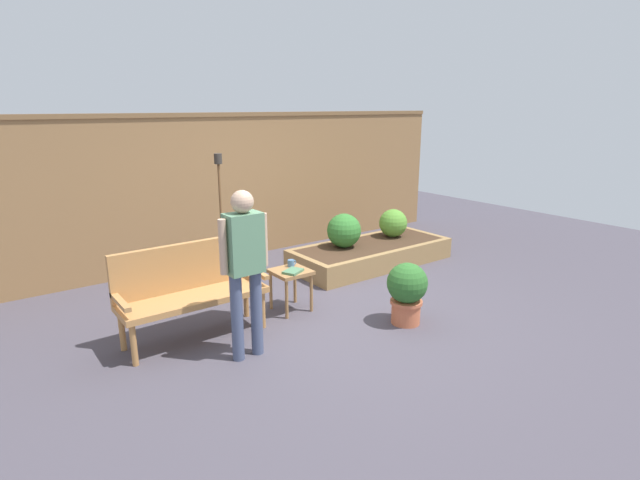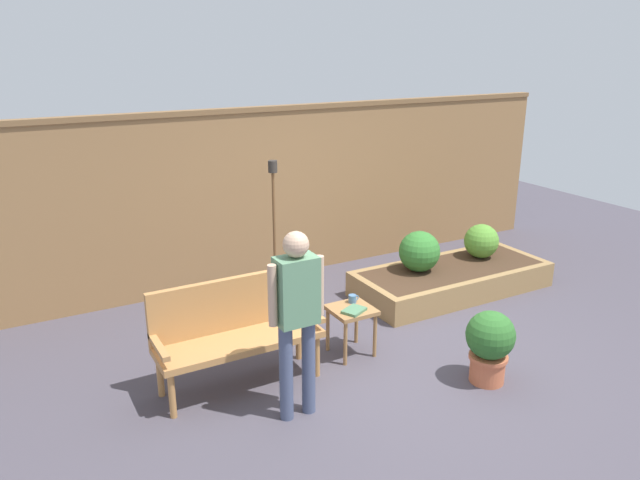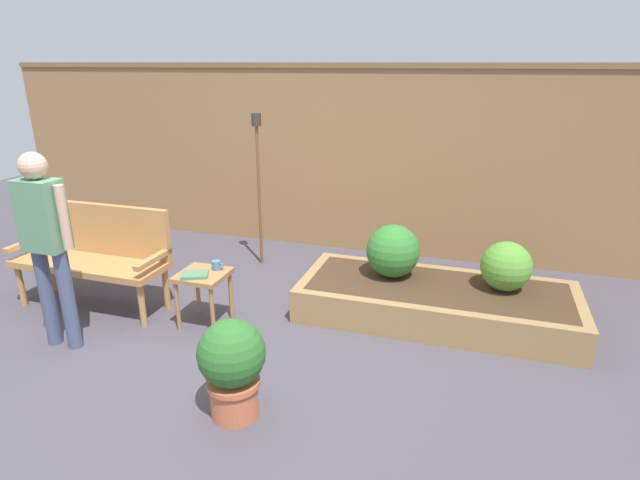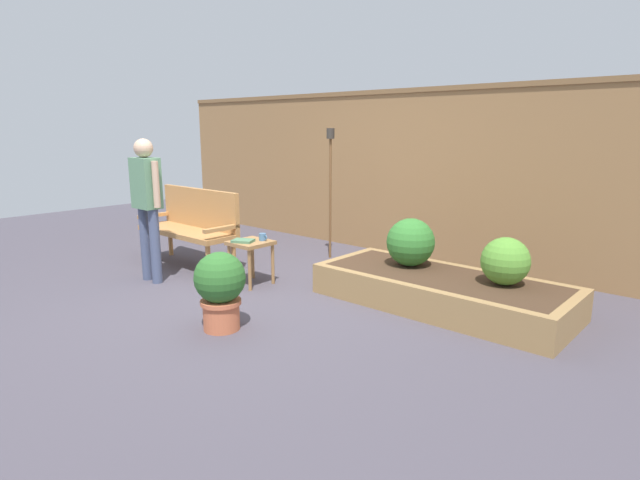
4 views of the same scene
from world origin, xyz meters
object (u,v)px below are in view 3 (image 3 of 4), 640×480
Objects in this scene: garden_bench at (95,249)px; tiki_torch at (258,163)px; book_on_table at (195,275)px; shrub_far_corner at (506,266)px; potted_boxwood at (232,364)px; shrub_near_bench at (393,251)px; person_by_bench at (46,235)px; side_table at (203,282)px; cup_on_table at (217,265)px.

tiki_torch reaches higher than garden_bench.
shrub_far_corner is (2.47, 0.93, 0.02)m from book_on_table.
garden_bench reaches higher than potted_boxwood.
garden_bench is at bearing -163.51° from shrub_near_bench.
garden_bench is 0.86m from person_by_bench.
potted_boxwood is 2.75m from tiki_torch.
side_table is 1.12× the size of shrub_far_corner.
shrub_near_bench reaches higher than potted_boxwood.
shrub_far_corner is at bearing 17.41° from cup_on_table.
book_on_table is 0.13× the size of tiki_torch.
book_on_table is (-0.02, -0.08, 0.10)m from side_table.
side_table is at bearing -126.72° from cup_on_table.
cup_on_table is at bearing 37.51° from person_by_bench.
tiki_torch is (-0.09, 1.54, 0.65)m from book_on_table.
side_table is at bearing 127.71° from potted_boxwood.
cup_on_table is 0.07× the size of tiki_torch.
person_by_bench is at bearing -110.58° from tiki_torch.
potted_boxwood reaches higher than side_table.
shrub_far_corner is at bearing 24.12° from person_by_bench.
tiki_torch reaches higher than shrub_far_corner.
side_table is 0.13m from book_on_table.
tiki_torch is at bearing 53.39° from garden_bench.
person_by_bench is (-1.70, 0.37, 0.56)m from potted_boxwood.
shrub_near_bench is (1.47, 0.85, 0.15)m from side_table.
tiki_torch is (-0.20, 1.35, 0.63)m from cup_on_table.
book_on_table is at bearing -86.48° from tiki_torch.
shrub_near_bench reaches higher than side_table.
cup_on_table is at bearing 36.17° from book_on_table.
garden_bench is at bearing -126.61° from tiki_torch.
cup_on_table is 1.32m from person_by_bench.
person_by_bench is at bearing -172.58° from book_on_table.
cup_on_table is 0.07× the size of person_by_bench.
cup_on_table is at bearing -162.59° from shrub_far_corner.
side_table is 1.25m from person_by_bench.
shrub_near_bench is at bearing 16.49° from garden_bench.
potted_boxwood is at bearing -52.29° from side_table.
side_table is 1.64m from tiki_torch.
potted_boxwood is at bearing -29.41° from garden_bench.
book_on_table is 0.14× the size of person_by_bench.
garden_bench is 6.65× the size of book_on_table.
shrub_far_corner reaches higher than cup_on_table.
shrub_far_corner is 3.70m from person_by_bench.
garden_bench reaches higher than cup_on_table.
garden_bench reaches higher than shrub_far_corner.
shrub_near_bench reaches higher than book_on_table.
book_on_table is 0.45× the size of shrub_near_bench.
person_by_bench reaches higher than book_on_table.
garden_bench is at bearing -167.83° from shrub_far_corner.
person_by_bench is (-2.38, -1.50, 0.39)m from shrub_near_bench.
person_by_bench reaches higher than potted_boxwood.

